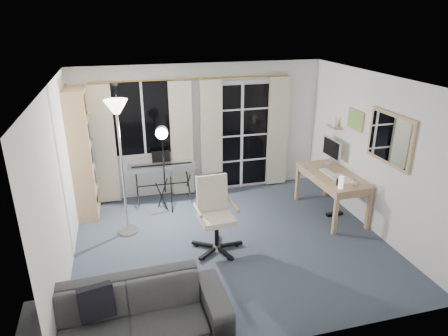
# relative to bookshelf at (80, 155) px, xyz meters

# --- Properties ---
(floor) EXTENTS (4.50, 4.00, 0.02)m
(floor) POSITION_rel_bookshelf_xyz_m (2.13, -1.66, -1.02)
(floor) COLOR #394153
(floor) RESTS_ON ground
(window) EXTENTS (1.20, 0.08, 1.40)m
(window) POSITION_rel_bookshelf_xyz_m (1.08, 0.31, 0.49)
(window) COLOR white
(window) RESTS_ON floor
(french_door) EXTENTS (1.32, 0.09, 2.11)m
(french_door) POSITION_rel_bookshelf_xyz_m (2.88, 0.31, 0.01)
(french_door) COLOR white
(french_door) RESTS_ON floor
(curtains) EXTENTS (3.60, 0.07, 2.13)m
(curtains) POSITION_rel_bookshelf_xyz_m (1.99, 0.22, 0.08)
(curtains) COLOR gold
(curtains) RESTS_ON floor
(bookshelf) EXTENTS (0.36, 1.00, 2.13)m
(bookshelf) POSITION_rel_bookshelf_xyz_m (0.00, 0.00, 0.00)
(bookshelf) COLOR #A18855
(bookshelf) RESTS_ON floor
(torchiere_lamp) EXTENTS (0.35, 0.35, 2.09)m
(torchiere_lamp) POSITION_rel_bookshelf_xyz_m (0.65, -0.94, 0.67)
(torchiere_lamp) COLOR #B2B2B7
(torchiere_lamp) RESTS_ON floor
(keyboard_piano) EXTENTS (1.20, 0.59, 0.86)m
(keyboard_piano) POSITION_rel_bookshelf_xyz_m (1.33, 0.03, -0.36)
(keyboard_piano) COLOR black
(keyboard_piano) RESTS_ON floor
(studio_light) EXTENTS (0.30, 0.31, 1.56)m
(studio_light) POSITION_rel_bookshelf_xyz_m (1.32, -0.41, 0.24)
(studio_light) COLOR black
(studio_light) RESTS_ON floor
(office_chair) EXTENTS (0.72, 0.75, 1.08)m
(office_chair) POSITION_rel_bookshelf_xyz_m (1.87, -1.66, -0.38)
(office_chair) COLOR black
(office_chair) RESTS_ON floor
(desk) EXTENTS (0.72, 1.37, 0.72)m
(desk) POSITION_rel_bookshelf_xyz_m (4.01, -1.19, -0.38)
(desk) COLOR tan
(desk) RESTS_ON floor
(monitor) EXTENTS (0.18, 0.52, 0.45)m
(monitor) POSITION_rel_bookshelf_xyz_m (4.20, -0.74, -0.02)
(monitor) COLOR silver
(monitor) RESTS_ON desk
(desk_clutter) EXTENTS (0.41, 0.83, 0.91)m
(desk_clutter) POSITION_rel_bookshelf_xyz_m (3.95, -1.41, -0.45)
(desk_clutter) COLOR white
(desk_clutter) RESTS_ON desk
(mug) EXTENTS (0.12, 0.10, 0.12)m
(mug) POSITION_rel_bookshelf_xyz_m (4.11, -1.69, -0.23)
(mug) COLOR silver
(mug) RESTS_ON desk
(wall_mirror) EXTENTS (0.04, 0.94, 0.74)m
(wall_mirror) POSITION_rel_bookshelf_xyz_m (4.35, -2.01, 0.54)
(wall_mirror) COLOR #A18855
(wall_mirror) RESTS_ON floor
(framed_print) EXTENTS (0.03, 0.42, 0.32)m
(framed_print) POSITION_rel_bookshelf_xyz_m (4.36, -1.11, 0.59)
(framed_print) COLOR #A18855
(framed_print) RESTS_ON floor
(wall_shelf) EXTENTS (0.16, 0.30, 0.18)m
(wall_shelf) POSITION_rel_bookshelf_xyz_m (4.29, -0.61, 0.40)
(wall_shelf) COLOR #A18855
(wall_shelf) RESTS_ON floor
(sofa) EXTENTS (2.08, 0.66, 0.81)m
(sofa) POSITION_rel_bookshelf_xyz_m (0.58, -3.21, -0.61)
(sofa) COLOR #2F2F31
(sofa) RESTS_ON floor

